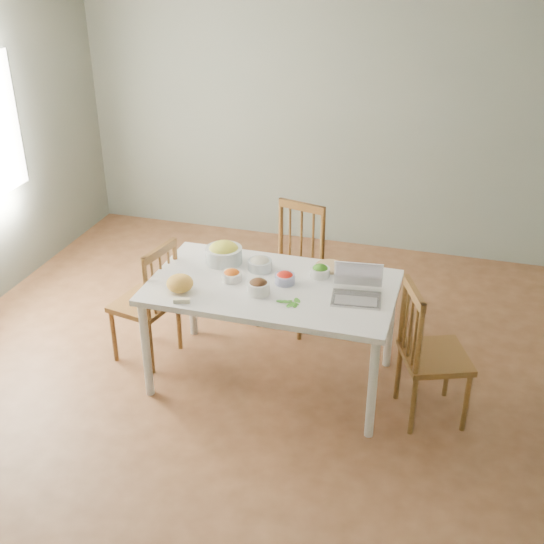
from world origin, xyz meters
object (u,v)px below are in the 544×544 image
(chair_left, at_px, (144,301))
(bread_boule, at_px, (180,283))
(chair_right, at_px, (435,354))
(bowl_squash, at_px, (224,253))
(chair_far, at_px, (290,269))
(laptop, at_px, (357,286))
(dining_table, at_px, (272,333))

(chair_left, relative_size, bread_boule, 5.28)
(chair_right, relative_size, bowl_squash, 3.69)
(bread_boule, xyz_separation_m, bowl_squash, (0.14, 0.50, 0.02))
(chair_far, relative_size, bowl_squash, 3.78)
(chair_left, bearing_deg, bowl_squash, 119.66)
(chair_far, distance_m, bowl_squash, 0.77)
(chair_left, height_order, bowl_squash, chair_left)
(bread_boule, distance_m, laptop, 1.21)
(chair_right, height_order, bread_boule, chair_right)
(bread_boule, bearing_deg, chair_left, 146.23)
(chair_far, xyz_separation_m, bread_boule, (-0.49, -1.08, 0.35))
(chair_far, xyz_separation_m, laptop, (0.69, -0.86, 0.40))
(dining_table, bearing_deg, chair_far, 96.13)
(bread_boule, xyz_separation_m, laptop, (1.19, 0.22, 0.05))
(dining_table, distance_m, bread_boule, 0.79)
(chair_left, bearing_deg, chair_far, 140.45)
(chair_left, distance_m, bowl_squash, 0.74)
(dining_table, relative_size, bowl_squash, 6.31)
(dining_table, relative_size, chair_far, 1.67)
(chair_right, bearing_deg, chair_far, 32.81)
(dining_table, height_order, chair_right, chair_right)
(dining_table, distance_m, bowl_squash, 0.70)
(chair_left, relative_size, chair_right, 0.97)
(chair_left, bearing_deg, laptop, 98.08)
(bread_boule, distance_m, bowl_squash, 0.52)
(chair_far, xyz_separation_m, bowl_squash, (-0.35, -0.58, 0.37))
(chair_right, relative_size, bread_boule, 5.42)
(bowl_squash, xyz_separation_m, laptop, (1.05, -0.28, 0.03))
(chair_far, relative_size, laptop, 3.12)
(bowl_squash, bearing_deg, bread_boule, -105.48)
(chair_far, relative_size, chair_left, 1.05)
(chair_right, bearing_deg, bowl_squash, 57.20)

